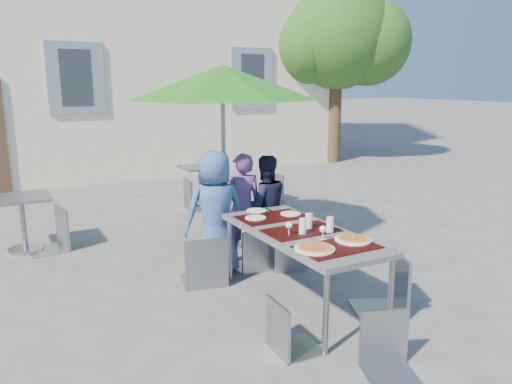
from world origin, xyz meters
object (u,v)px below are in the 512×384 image
cafe_table_1 (200,180)px  child_1 (242,207)px  pizza_near_right (353,239)px  child_0 (215,213)px  bg_chair_r_1 (272,171)px  child_2 (265,206)px  bg_chair_l_1 (193,176)px  chair_3 (288,296)px  chair_4 (392,250)px  cafe_table_0 (23,214)px  patio_umbrella (222,84)px  bg_chair_r_0 (51,204)px  chair_0 (204,230)px  pizza_near_left (314,248)px  chair_1 (255,223)px  dining_table (301,236)px  chair_5 (391,310)px  chair_2 (289,228)px

cafe_table_1 → child_1: bearing=-102.5°
pizza_near_right → child_0: (-0.61, 1.62, -0.06)m
child_1 → bg_chair_r_1: (1.81, 2.35, -0.09)m
child_2 → cafe_table_1: size_ratio=1.86×
child_1 → bg_chair_l_1: 2.56m
chair_3 → chair_4: (1.25, 0.18, 0.12)m
cafe_table_0 → patio_umbrella: bearing=-24.1°
bg_chair_r_0 → chair_3: bearing=-70.2°
child_0 → chair_0: bearing=52.6°
child_0 → patio_umbrella: 1.70m
chair_4 → cafe_table_1: 4.78m
chair_3 → bg_chair_l_1: size_ratio=0.86×
bg_chair_r_0 → cafe_table_1: bearing=27.5°
child_0 → bg_chair_l_1: size_ratio=1.45×
child_1 → bg_chair_r_0: (-1.98, 1.48, -0.05)m
chair_3 → bg_chair_r_0: (-1.30, 3.59, 0.12)m
child_2 → bg_chair_r_1: (1.50, 2.37, -0.07)m
pizza_near_left → bg_chair_r_0: (-1.67, 3.41, -0.16)m
chair_1 → chair_4: (0.62, -1.52, 0.04)m
chair_1 → chair_4: bearing=-67.8°
cafe_table_0 → cafe_table_1: size_ratio=1.06×
chair_3 → child_1: bearing=72.0°
pizza_near_left → dining_table: bearing=67.6°
chair_1 → bg_chair_r_0: size_ratio=0.92×
pizza_near_right → child_1: 1.91m
bg_chair_r_1 → bg_chair_r_0: bearing=-167.0°
cafe_table_1 → chair_5: bearing=-98.2°
chair_1 → cafe_table_0: chair_1 is taller
child_1 → dining_table: bearing=103.1°
chair_2 → cafe_table_0: chair_2 is taller
dining_table → chair_5: (-0.06, -1.28, -0.20)m
child_1 → chair_1: bearing=100.1°
pizza_near_right → bg_chair_r_1: bg_chair_r_1 is taller
dining_table → chair_1: (0.05, 1.01, -0.14)m
pizza_near_right → patio_umbrella: (-0.11, 2.46, 1.34)m
child_0 → chair_5: 2.45m
child_1 → chair_3: size_ratio=1.56×
chair_4 → bg_chair_r_0: (-2.55, 3.41, 0.01)m
pizza_near_right → patio_umbrella: patio_umbrella is taller
pizza_near_left → cafe_table_1: pizza_near_left is taller
chair_3 → cafe_table_0: size_ratio=1.16×
pizza_near_left → chair_0: chair_0 is taller
child_2 → chair_2: child_2 is taller
child_1 → chair_3: child_1 is taller
chair_0 → cafe_table_1: chair_0 is taller
child_1 → chair_2: child_1 is taller
dining_table → child_0: size_ratio=1.31×
chair_3 → patio_umbrella: bearing=75.2°
child_0 → child_1: (0.49, 0.28, -0.05)m
pizza_near_left → child_2: (0.62, 1.92, -0.14)m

